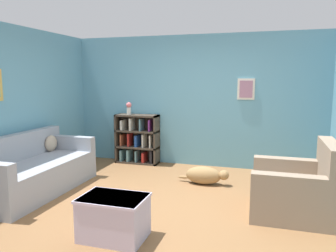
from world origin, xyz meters
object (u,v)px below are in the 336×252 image
couch (33,172)px  dog (205,175)px  recliner_chair (298,190)px  vase (129,108)px  bookshelf (138,140)px  coffee_table (114,216)px

couch → dog: (2.47, 1.14, -0.17)m
couch → recliner_chair: bearing=4.2°
couch → vase: bearing=72.0°
bookshelf → recliner_chair: (2.98, -1.85, -0.16)m
recliner_chair → dog: (-1.37, 0.85, -0.18)m
bookshelf → dog: 1.92m
coffee_table → couch: bearing=151.7°
couch → coffee_table: (1.86, -1.00, -0.07)m
couch → recliner_chair: recliner_chair is taller
vase → recliner_chair: bearing=-30.2°
couch → recliner_chair: size_ratio=2.03×
dog → recliner_chair: bearing=-31.9°
coffee_table → dog: (0.62, 2.14, -0.10)m
couch → vase: 2.38m
couch → coffee_table: bearing=-28.3°
recliner_chair → coffee_table: 2.37m
coffee_table → bookshelf: bearing=107.6°
couch → bookshelf: bearing=68.0°
bookshelf → coffee_table: (0.99, -3.14, -0.23)m
recliner_chair → dog: recliner_chair is taller
couch → vase: (0.69, 2.12, 0.83)m
recliner_chair → coffee_table: bearing=-147.1°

